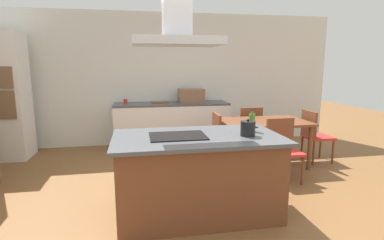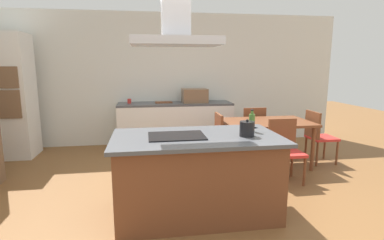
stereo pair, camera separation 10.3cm
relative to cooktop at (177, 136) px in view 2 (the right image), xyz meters
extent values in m
plane|color=brown|center=(0.22, 1.50, -0.91)|extent=(16.00, 16.00, 0.00)
cube|color=silver|center=(0.22, 3.25, 0.44)|extent=(7.20, 0.10, 2.70)
cube|color=brown|center=(0.22, 0.00, -0.48)|extent=(1.72, 0.92, 0.86)
cube|color=#4C4F54|center=(0.22, 0.00, -0.03)|extent=(1.82, 1.02, 0.04)
cube|color=black|center=(0.00, 0.00, 0.00)|extent=(0.60, 0.44, 0.01)
cylinder|color=black|center=(0.75, -0.10, 0.07)|extent=(0.16, 0.16, 0.16)
sphere|color=black|center=(0.75, -0.10, 0.17)|extent=(0.03, 0.03, 0.03)
cone|color=black|center=(0.85, -0.10, 0.08)|extent=(0.06, 0.03, 0.04)
cylinder|color=#47722D|center=(0.88, 0.10, 0.10)|extent=(0.07, 0.07, 0.20)
cylinder|color=#47722D|center=(0.88, 0.10, 0.22)|extent=(0.03, 0.03, 0.04)
cylinder|color=black|center=(0.88, 0.10, 0.24)|extent=(0.03, 0.03, 0.01)
cube|color=white|center=(0.28, 2.88, -0.48)|extent=(2.28, 0.62, 0.86)
cube|color=#4C4F54|center=(0.28, 2.88, -0.03)|extent=(2.28, 0.62, 0.04)
cube|color=brown|center=(0.67, 2.88, 0.13)|extent=(0.50, 0.38, 0.28)
cylinder|color=red|center=(-0.63, 2.94, 0.04)|extent=(0.08, 0.08, 0.09)
cube|color=brown|center=(0.05, 2.93, 0.00)|extent=(0.34, 0.24, 0.02)
cube|color=white|center=(-2.68, 2.65, 0.19)|extent=(0.70, 0.64, 2.20)
cube|color=brown|center=(-2.68, 2.32, 0.54)|extent=(0.56, 0.02, 0.36)
cube|color=brown|center=(-2.68, 2.32, 0.09)|extent=(0.56, 0.02, 0.48)
cube|color=brown|center=(1.64, 1.45, -0.18)|extent=(1.40, 0.90, 0.04)
cylinder|color=brown|center=(1.02, 1.08, -0.55)|extent=(0.06, 0.06, 0.71)
cylinder|color=brown|center=(2.26, 1.08, -0.55)|extent=(0.06, 0.06, 0.71)
cylinder|color=brown|center=(1.02, 1.82, -0.55)|extent=(0.06, 0.06, 0.71)
cylinder|color=brown|center=(2.26, 1.82, -0.55)|extent=(0.06, 0.06, 0.71)
cube|color=red|center=(1.64, 0.70, -0.48)|extent=(0.42, 0.42, 0.04)
cube|color=brown|center=(1.64, 0.89, -0.24)|extent=(0.42, 0.04, 0.44)
cylinder|color=brown|center=(1.82, 0.52, -0.70)|extent=(0.04, 0.04, 0.41)
cylinder|color=brown|center=(1.46, 0.52, -0.70)|extent=(0.04, 0.04, 0.41)
cylinder|color=brown|center=(1.82, 0.88, -0.70)|extent=(0.04, 0.04, 0.41)
cylinder|color=brown|center=(1.46, 0.88, -0.70)|extent=(0.04, 0.04, 0.41)
cube|color=red|center=(1.64, 2.20, -0.48)|extent=(0.42, 0.42, 0.04)
cube|color=brown|center=(1.64, 2.01, -0.24)|extent=(0.42, 0.04, 0.44)
cylinder|color=brown|center=(1.46, 2.38, -0.70)|extent=(0.04, 0.04, 0.41)
cylinder|color=brown|center=(1.82, 2.38, -0.70)|extent=(0.04, 0.04, 0.41)
cylinder|color=brown|center=(1.46, 2.02, -0.70)|extent=(0.04, 0.04, 0.41)
cylinder|color=brown|center=(1.82, 2.02, -0.70)|extent=(0.04, 0.04, 0.41)
cube|color=red|center=(2.64, 1.45, -0.48)|extent=(0.42, 0.42, 0.04)
cube|color=brown|center=(2.45, 1.45, -0.24)|extent=(0.04, 0.42, 0.44)
cylinder|color=brown|center=(2.82, 1.63, -0.70)|extent=(0.04, 0.04, 0.41)
cylinder|color=brown|center=(2.82, 1.27, -0.70)|extent=(0.04, 0.04, 0.41)
cylinder|color=brown|center=(2.46, 1.63, -0.70)|extent=(0.04, 0.04, 0.41)
cylinder|color=brown|center=(2.46, 1.27, -0.70)|extent=(0.04, 0.04, 0.41)
cube|color=red|center=(0.64, 1.45, -0.48)|extent=(0.42, 0.42, 0.04)
cube|color=brown|center=(0.83, 1.45, -0.24)|extent=(0.04, 0.42, 0.44)
cylinder|color=brown|center=(0.46, 1.27, -0.70)|extent=(0.04, 0.04, 0.41)
cylinder|color=brown|center=(0.46, 1.63, -0.70)|extent=(0.04, 0.04, 0.41)
cylinder|color=brown|center=(0.82, 1.27, -0.70)|extent=(0.04, 0.04, 0.41)
cylinder|color=brown|center=(0.82, 1.63, -0.70)|extent=(0.04, 0.04, 0.41)
cube|color=#ADADB2|center=(0.00, 0.00, 0.98)|extent=(0.90, 0.55, 0.08)
cube|color=#ADADB2|center=(0.00, 0.00, 1.37)|extent=(0.28, 0.24, 0.70)
camera|label=1|loc=(-0.43, -3.12, 0.75)|focal=28.26mm
camera|label=2|loc=(-0.33, -3.14, 0.75)|focal=28.26mm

